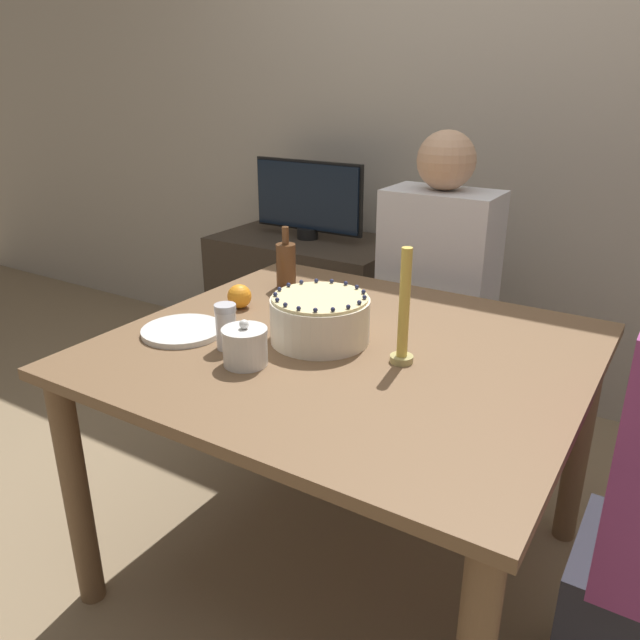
% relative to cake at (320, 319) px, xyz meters
% --- Properties ---
extents(ground_plane, '(12.00, 12.00, 0.00)m').
position_rel_cake_xyz_m(ground_plane, '(0.08, 0.01, -0.81)').
color(ground_plane, '#8C7556').
extents(wall_behind, '(8.00, 0.05, 2.60)m').
position_rel_cake_xyz_m(wall_behind, '(0.08, 1.41, 0.49)').
color(wall_behind, '#ADA393').
rests_on(wall_behind, ground_plane).
extents(dining_table, '(1.23, 1.11, 0.74)m').
position_rel_cake_xyz_m(dining_table, '(0.08, 0.01, -0.17)').
color(dining_table, brown).
rests_on(dining_table, ground_plane).
extents(cake, '(0.27, 0.27, 0.14)m').
position_rel_cake_xyz_m(cake, '(0.00, 0.00, 0.00)').
color(cake, '#EFE5CC').
rests_on(cake, dining_table).
extents(sugar_bowl, '(0.11, 0.11, 0.12)m').
position_rel_cake_xyz_m(sugar_bowl, '(-0.08, -0.22, -0.01)').
color(sugar_bowl, silver).
rests_on(sugar_bowl, dining_table).
extents(sugar_shaker, '(0.06, 0.06, 0.12)m').
position_rel_cake_xyz_m(sugar_shaker, '(-0.18, -0.17, -0.00)').
color(sugar_shaker, white).
rests_on(sugar_shaker, dining_table).
extents(plate_stack, '(0.23, 0.23, 0.02)m').
position_rel_cake_xyz_m(plate_stack, '(-0.35, -0.16, -0.05)').
color(plate_stack, silver).
rests_on(plate_stack, dining_table).
extents(candle, '(0.06, 0.06, 0.30)m').
position_rel_cake_xyz_m(candle, '(0.25, -0.01, 0.06)').
color(candle, tan).
rests_on(candle, dining_table).
extents(bottle, '(0.07, 0.07, 0.21)m').
position_rel_cake_xyz_m(bottle, '(-0.34, 0.32, 0.02)').
color(bottle, brown).
rests_on(bottle, dining_table).
extents(orange_fruit_0, '(0.07, 0.07, 0.07)m').
position_rel_cake_xyz_m(orange_fruit_0, '(-0.35, 0.08, -0.03)').
color(orange_fruit_0, orange).
rests_on(orange_fruit_0, dining_table).
extents(person_man_blue_shirt, '(0.40, 0.34, 1.24)m').
position_rel_cake_xyz_m(person_man_blue_shirt, '(0.03, 0.77, -0.26)').
color(person_man_blue_shirt, '#473D33').
rests_on(person_man_blue_shirt, ground_plane).
extents(side_cabinet, '(0.88, 0.52, 0.69)m').
position_rel_cake_xyz_m(side_cabinet, '(-0.76, 1.11, -0.46)').
color(side_cabinet, '#382D23').
rests_on(side_cabinet, ground_plane).
extents(tv_monitor, '(0.57, 0.10, 0.36)m').
position_rel_cake_xyz_m(tv_monitor, '(-0.76, 1.11, 0.08)').
color(tv_monitor, black).
rests_on(tv_monitor, side_cabinet).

